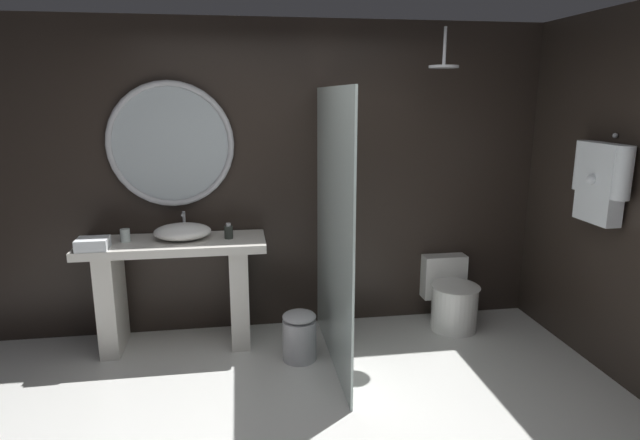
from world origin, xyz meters
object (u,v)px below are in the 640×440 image
vessel_sink (183,232)px  folded_hand_towel (93,244)px  rain_shower_head (444,64)px  hanging_bathrobe (601,179)px  soap_dispenser (229,232)px  round_wall_mirror (171,144)px  tumbler_cup (125,235)px  toilet (450,296)px  waste_bin (299,335)px

vessel_sink → folded_hand_towel: (-0.63, -0.19, -0.02)m
rain_shower_head → hanging_bathrobe: size_ratio=0.48×
folded_hand_towel → vessel_sink: bearing=16.7°
soap_dispenser → rain_shower_head: (1.67, -0.14, 1.29)m
round_wall_mirror → vessel_sink: bearing=-71.0°
soap_dispenser → rain_shower_head: 2.12m
tumbler_cup → hanging_bathrobe: size_ratio=0.16×
rain_shower_head → soap_dispenser: bearing=175.3°
vessel_sink → hanging_bathrobe: hanging_bathrobe is taller
vessel_sink → soap_dispenser: 0.36m
toilet → folded_hand_towel: bearing=-176.3°
tumbler_cup → waste_bin: size_ratio=0.26×
rain_shower_head → folded_hand_towel: size_ratio=1.34×
round_wall_mirror → rain_shower_head: size_ratio=3.32×
soap_dispenser → folded_hand_towel: (-0.99, -0.16, -0.01)m
waste_bin → toilet: bearing=17.4°
round_wall_mirror → waste_bin: bearing=-34.5°
hanging_bathrobe → round_wall_mirror: bearing=161.3°
tumbler_cup → toilet: size_ratio=0.16×
vessel_sink → waste_bin: size_ratio=1.14×
tumbler_cup → folded_hand_towel: 0.27m
waste_bin → folded_hand_towel: folded_hand_towel is taller
vessel_sink → hanging_bathrobe: 3.13m
toilet → waste_bin: bearing=-162.6°
toilet → tumbler_cup: bearing=-179.9°
hanging_bathrobe → tumbler_cup: bearing=166.6°
rain_shower_head → folded_hand_towel: 2.97m
round_wall_mirror → folded_hand_towel: bearing=-144.2°
toilet → folded_hand_towel: (-2.90, -0.19, 0.66)m
soap_dispenser → waste_bin: 0.99m
tumbler_cup → folded_hand_towel: (-0.20, -0.18, -0.01)m
vessel_sink → tumbler_cup: bearing=-179.1°
vessel_sink → round_wall_mirror: size_ratio=0.45×
vessel_sink → waste_bin: 1.23m
vessel_sink → tumbler_cup: (-0.44, -0.01, -0.01)m
hanging_bathrobe → waste_bin: bearing=169.7°
rain_shower_head → waste_bin: size_ratio=0.77×
waste_bin → round_wall_mirror: bearing=145.5°
rain_shower_head → hanging_bathrobe: (0.95, -0.65, -0.81)m
round_wall_mirror → folded_hand_towel: round_wall_mirror is taller
toilet → waste_bin: 1.46m
round_wall_mirror → folded_hand_towel: 0.97m
round_wall_mirror → waste_bin: 1.82m
rain_shower_head → folded_hand_towel: (-2.66, -0.02, -1.30)m
toilet → soap_dispenser: bearing=-179.1°
tumbler_cup → hanging_bathrobe: (3.42, -0.82, 0.49)m
toilet → vessel_sink: bearing=180.0°
tumbler_cup → waste_bin: tumbler_cup is taller
toilet → waste_bin: (-1.40, -0.44, -0.07)m
soap_dispenser → toilet: 2.03m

